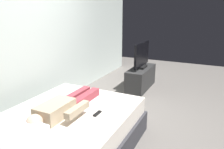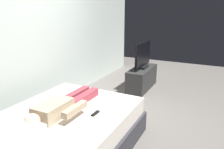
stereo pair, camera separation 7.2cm
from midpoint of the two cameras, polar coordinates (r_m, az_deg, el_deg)
name	(u,v)px [view 2 (the right image)]	position (r m, az deg, el deg)	size (l,w,h in m)	color
ground_plane	(117,127)	(3.49, 1.99, -13.79)	(10.00, 10.00, 0.00)	slate
back_wall	(53,31)	(4.23, -15.04, 11.08)	(6.40, 0.10, 2.80)	silver
bed	(64,133)	(2.89, -12.06, -15.11)	(2.00, 1.56, 0.54)	#333338
pillow	(16,137)	(2.32, -23.45, -15.10)	(0.48, 0.34, 0.12)	white
person	(61,106)	(2.76, -12.68, -8.32)	(1.26, 0.46, 0.18)	tan
remote	(95,113)	(2.69, -3.71, -10.36)	(0.15, 0.04, 0.02)	black
tv_stand	(142,78)	(5.06, 8.42, -1.00)	(1.10, 0.40, 0.50)	#2D2D2D
tv	(143,56)	(4.93, 8.68, 4.94)	(0.88, 0.20, 0.59)	black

